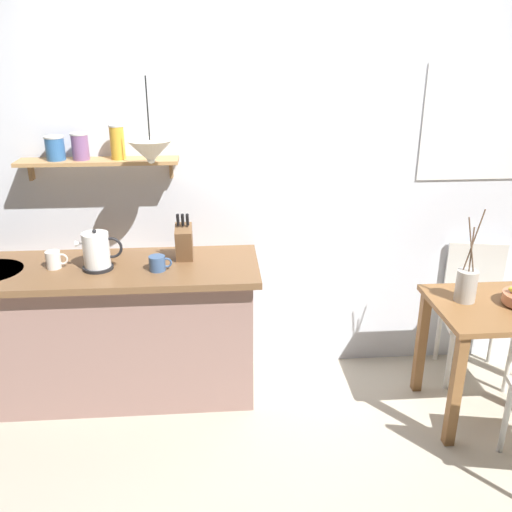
# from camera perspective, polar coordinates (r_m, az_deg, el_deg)

# --- Properties ---
(ground_plane) EXTENTS (14.00, 14.00, 0.00)m
(ground_plane) POSITION_cam_1_polar(r_m,az_deg,el_deg) (3.50, 2.03, -16.13)
(ground_plane) COLOR #BCB29E
(back_wall) EXTENTS (6.80, 0.11, 2.70)m
(back_wall) POSITION_cam_1_polar(r_m,az_deg,el_deg) (3.54, 4.50, 8.58)
(back_wall) COLOR silver
(back_wall) RESTS_ON ground_plane
(kitchen_counter) EXTENTS (1.83, 0.63, 0.89)m
(kitchen_counter) POSITION_cam_1_polar(r_m,az_deg,el_deg) (3.57, -14.79, -7.47)
(kitchen_counter) COLOR gray
(kitchen_counter) RESTS_ON ground_plane
(wall_shelf) EXTENTS (0.93, 0.20, 0.33)m
(wall_shelf) POSITION_cam_1_polar(r_m,az_deg,el_deg) (3.39, -16.76, 10.10)
(wall_shelf) COLOR tan
(dining_table) EXTENTS (0.86, 0.62, 0.73)m
(dining_table) POSITION_cam_1_polar(r_m,az_deg,el_deg) (3.52, 24.39, -6.61)
(dining_table) COLOR brown
(dining_table) RESTS_ON ground_plane
(dining_chair_far) EXTENTS (0.50, 0.49, 0.89)m
(dining_chair_far) POSITION_cam_1_polar(r_m,az_deg,el_deg) (3.96, 21.67, -4.68)
(dining_chair_far) COLOR white
(dining_chair_far) RESTS_ON ground_plane
(twig_vase) EXTENTS (0.12, 0.12, 0.54)m
(twig_vase) POSITION_cam_1_polar(r_m,az_deg,el_deg) (3.37, 20.89, -2.80)
(twig_vase) COLOR #B7B2A8
(twig_vase) RESTS_ON dining_table
(electric_kettle) EXTENTS (0.26, 0.18, 0.24)m
(electric_kettle) POSITION_cam_1_polar(r_m,az_deg,el_deg) (3.30, -16.09, 0.46)
(electric_kettle) COLOR black
(electric_kettle) RESTS_ON kitchen_counter
(knife_block) EXTENTS (0.10, 0.18, 0.30)m
(knife_block) POSITION_cam_1_polar(r_m,az_deg,el_deg) (3.33, -7.44, 1.49)
(knife_block) COLOR brown
(knife_block) RESTS_ON kitchen_counter
(coffee_mug_by_sink) EXTENTS (0.13, 0.09, 0.10)m
(coffee_mug_by_sink) POSITION_cam_1_polar(r_m,az_deg,el_deg) (3.41, -20.14, -0.36)
(coffee_mug_by_sink) COLOR white
(coffee_mug_by_sink) RESTS_ON kitchen_counter
(coffee_mug_spare) EXTENTS (0.13, 0.09, 0.09)m
(coffee_mug_spare) POSITION_cam_1_polar(r_m,az_deg,el_deg) (3.22, -10.11, -0.74)
(coffee_mug_spare) COLOR #3D5B89
(coffee_mug_spare) RESTS_ON kitchen_counter
(pendant_lamp) EXTENTS (0.24, 0.24, 0.45)m
(pendant_lamp) POSITION_cam_1_polar(r_m,az_deg,el_deg) (3.05, -10.84, 10.54)
(pendant_lamp) COLOR black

